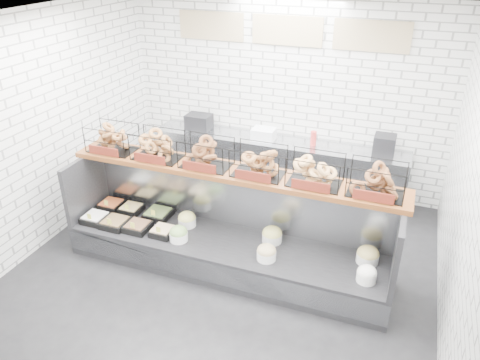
% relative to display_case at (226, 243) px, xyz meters
% --- Properties ---
extents(ground, '(5.50, 5.50, 0.00)m').
position_rel_display_case_xyz_m(ground, '(0.02, -0.35, -0.33)').
color(ground, black).
rests_on(ground, ground).
extents(room_shell, '(5.02, 5.51, 3.01)m').
position_rel_display_case_xyz_m(room_shell, '(0.02, 0.26, 1.73)').
color(room_shell, white).
rests_on(room_shell, ground).
extents(display_case, '(4.00, 0.90, 1.20)m').
position_rel_display_case_xyz_m(display_case, '(0.00, 0.00, 0.00)').
color(display_case, black).
rests_on(display_case, ground).
extents(bagel_shelf, '(4.10, 0.50, 0.40)m').
position_rel_display_case_xyz_m(bagel_shelf, '(0.02, 0.17, 1.07)').
color(bagel_shelf, '#532911').
rests_on(bagel_shelf, display_case).
extents(prep_counter, '(4.00, 0.60, 1.20)m').
position_rel_display_case_xyz_m(prep_counter, '(0.02, 2.08, 0.14)').
color(prep_counter, '#93969B').
rests_on(prep_counter, ground).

